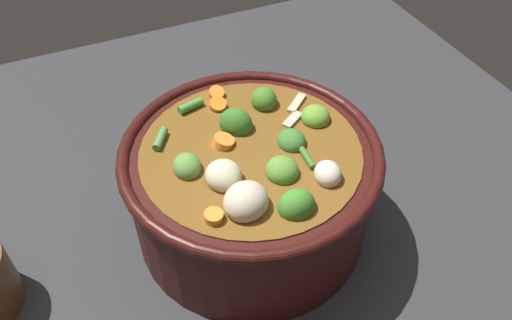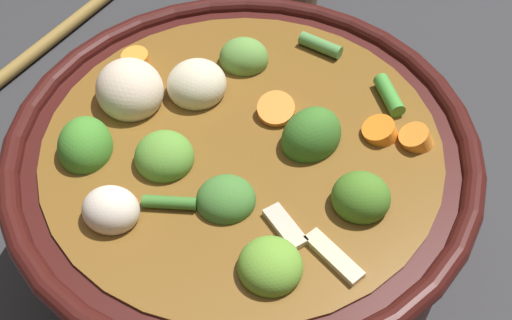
{
  "view_description": "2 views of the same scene",
  "coord_description": "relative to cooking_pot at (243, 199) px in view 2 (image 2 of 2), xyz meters",
  "views": [
    {
      "loc": [
        0.18,
        0.41,
        0.57
      ],
      "look_at": [
        -0.0,
        0.01,
        0.13
      ],
      "focal_mm": 36.13,
      "sensor_mm": 36.0,
      "label": 1
    },
    {
      "loc": [
        -0.28,
        -0.01,
        0.46
      ],
      "look_at": [
        0.01,
        -0.01,
        0.11
      ],
      "focal_mm": 44.4,
      "sensor_mm": 36.0,
      "label": 2
    }
  ],
  "objects": [
    {
      "name": "cooking_pot",
      "position": [
        0.0,
        0.0,
        0.0
      ],
      "size": [
        0.32,
        0.32,
        0.17
      ],
      "color": "#38110F",
      "rests_on": "ground_plane"
    },
    {
      "name": "ground_plane",
      "position": [
        0.0,
        -0.0,
        -0.08
      ],
      "size": [
        1.1,
        1.1,
        0.0
      ],
      "primitive_type": "plane",
      "color": "#2D2D30"
    }
  ]
}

